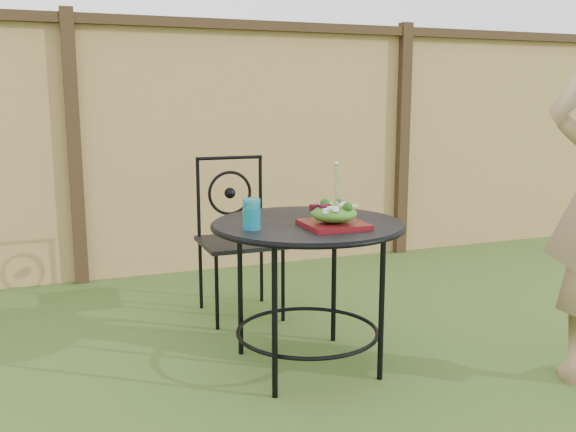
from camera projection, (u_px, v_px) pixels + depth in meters
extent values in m
plane|color=#274917|center=(392.00, 373.00, 3.08)|extent=(60.00, 60.00, 0.00)
cube|color=tan|center=(252.00, 151.00, 4.94)|extent=(8.00, 0.05, 1.80)
cube|color=black|center=(252.00, 25.00, 4.72)|extent=(8.00, 0.07, 0.07)
cube|color=black|center=(74.00, 150.00, 4.43)|extent=(0.09, 0.09, 1.90)
cube|color=black|center=(402.00, 141.00, 5.34)|extent=(0.09, 0.09, 1.90)
cylinder|color=black|center=(308.00, 224.00, 3.04)|extent=(0.90, 0.90, 0.02)
torus|color=black|center=(308.00, 225.00, 3.04)|extent=(0.92, 0.92, 0.02)
torus|color=black|center=(307.00, 331.00, 3.13)|extent=(0.70, 0.70, 0.02)
cylinder|color=black|center=(334.00, 278.00, 3.43)|extent=(0.03, 0.03, 0.71)
cylinder|color=black|center=(240.00, 288.00, 3.25)|extent=(0.03, 0.03, 0.71)
cylinder|color=black|center=(275.00, 321.00, 2.77)|extent=(0.03, 0.03, 0.71)
cylinder|color=black|center=(382.00, 307.00, 2.95)|extent=(0.03, 0.03, 0.71)
cube|color=black|center=(240.00, 242.00, 3.84)|extent=(0.46, 0.46, 0.03)
cylinder|color=black|center=(229.00, 158.00, 3.94)|extent=(0.42, 0.02, 0.02)
torus|color=black|center=(230.00, 193.00, 3.98)|extent=(0.28, 0.02, 0.28)
cylinder|color=black|center=(217.00, 292.00, 3.63)|extent=(0.02, 0.02, 0.44)
cylinder|color=black|center=(283.00, 285.00, 3.77)|extent=(0.02, 0.02, 0.44)
cylinder|color=black|center=(201.00, 274.00, 4.00)|extent=(0.02, 0.02, 0.44)
cylinder|color=black|center=(262.00, 268.00, 4.14)|extent=(0.02, 0.02, 0.44)
cylinder|color=black|center=(198.00, 198.00, 3.92)|extent=(0.02, 0.02, 0.50)
cylinder|color=black|center=(260.00, 195.00, 4.06)|extent=(0.02, 0.02, 0.50)
cube|color=#4A0A12|center=(334.00, 225.00, 2.91)|extent=(0.27, 0.27, 0.02)
ellipsoid|color=#235614|center=(334.00, 213.00, 2.90)|extent=(0.21, 0.21, 0.08)
cylinder|color=silver|center=(336.00, 185.00, 2.88)|extent=(0.01, 0.01, 0.18)
cylinder|color=#0C6E8B|center=(252.00, 214.00, 2.85)|extent=(0.08, 0.08, 0.14)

